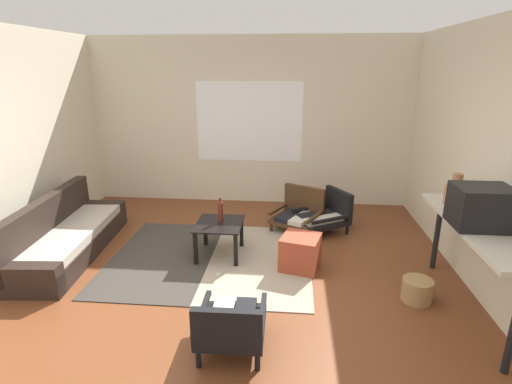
{
  "coord_description": "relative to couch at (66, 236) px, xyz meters",
  "views": [
    {
      "loc": [
        0.71,
        -3.45,
        2.23
      ],
      "look_at": [
        0.32,
        0.71,
        0.9
      ],
      "focal_mm": 27.76,
      "sensor_mm": 36.0,
      "label": 1
    }
  ],
  "objects": [
    {
      "name": "glass_bottle",
      "position": [
        1.9,
        0.17,
        0.33
      ],
      "size": [
        0.07,
        0.07,
        0.31
      ],
      "color": "#5B2319",
      "rests_on": "coffee_table"
    },
    {
      "name": "clay_vase",
      "position": [
        4.4,
        -0.26,
        0.77
      ],
      "size": [
        0.21,
        0.21,
        0.32
      ],
      "color": "#A87047",
      "rests_on": "console_shelf"
    },
    {
      "name": "area_rug",
      "position": [
        1.8,
        0.01,
        -0.22
      ],
      "size": [
        2.39,
        2.04,
        0.01
      ],
      "color": "#38332D",
      "rests_on": "ground"
    },
    {
      "name": "couch",
      "position": [
        0.0,
        0.0,
        0.0
      ],
      "size": [
        0.84,
        2.15,
        0.72
      ],
      "color": "black",
      "rests_on": "ground"
    },
    {
      "name": "armchair_corner",
      "position": [
        3.24,
        1.03,
        0.02
      ],
      "size": [
        0.84,
        0.81,
        0.57
      ],
      "color": "black",
      "rests_on": "ground"
    },
    {
      "name": "wicker_basket",
      "position": [
        4.01,
        -0.67,
        -0.11
      ],
      "size": [
        0.3,
        0.3,
        0.23
      ],
      "primitive_type": "cylinder",
      "color": "#9E7A4C",
      "rests_on": "ground"
    },
    {
      "name": "armchair_by_window",
      "position": [
        2.86,
        1.08,
        0.02
      ],
      "size": [
        0.81,
        0.79,
        0.58
      ],
      "color": "#472D19",
      "rests_on": "ground"
    },
    {
      "name": "ottoman_orange",
      "position": [
        2.87,
        -0.12,
        -0.03
      ],
      "size": [
        0.5,
        0.5,
        0.4
      ],
      "primitive_type": "cube",
      "rotation": [
        0.0,
        0.0,
        -0.25
      ],
      "color": "#993D28",
      "rests_on": "ground"
    },
    {
      "name": "side_wall_right",
      "position": [
        4.69,
        -0.49,
        1.12
      ],
      "size": [
        0.12,
        6.6,
        2.7
      ],
      "primitive_type": "cube",
      "color": "beige",
      "rests_on": "ground"
    },
    {
      "name": "console_shelf",
      "position": [
        4.4,
        -0.79,
        0.56
      ],
      "size": [
        0.41,
        1.78,
        0.88
      ],
      "color": "beige",
      "rests_on": "ground"
    },
    {
      "name": "armchair_striped_foreground",
      "position": [
        2.29,
        -1.57,
        0.02
      ],
      "size": [
        0.55,
        0.64,
        0.52
      ],
      "color": "black",
      "rests_on": "ground"
    },
    {
      "name": "crt_television",
      "position": [
        4.4,
        -0.84,
        0.84
      ],
      "size": [
        0.48,
        0.4,
        0.36
      ],
      "color": "black",
      "rests_on": "console_shelf"
    },
    {
      "name": "coffee_table",
      "position": [
        1.89,
        0.12,
        0.12
      ],
      "size": [
        0.55,
        0.61,
        0.43
      ],
      "color": "black",
      "rests_on": "ground"
    },
    {
      "name": "far_wall_with_window",
      "position": [
        2.03,
        2.27,
        1.12
      ],
      "size": [
        5.6,
        0.13,
        2.7
      ],
      "color": "beige",
      "rests_on": "ground"
    },
    {
      "name": "ground_plane",
      "position": [
        2.03,
        -0.79,
        -0.23
      ],
      "size": [
        7.8,
        7.8,
        0.0
      ],
      "primitive_type": "plane",
      "color": "brown"
    }
  ]
}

